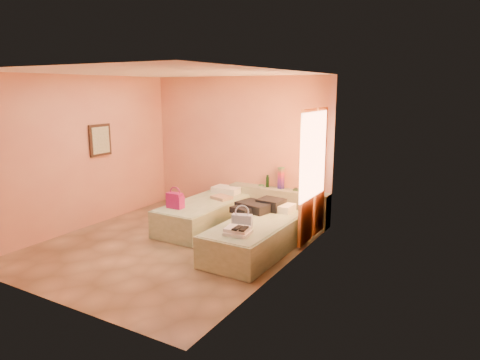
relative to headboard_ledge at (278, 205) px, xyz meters
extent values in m
plane|color=tan|center=(-0.98, -2.10, -0.33)|extent=(4.50, 4.50, 0.00)
cube|color=#E2A178|center=(-0.98, 0.15, 1.07)|extent=(4.00, 0.02, 2.80)
cube|color=#E2A178|center=(-2.98, -2.10, 1.07)|extent=(0.02, 4.50, 2.80)
cube|color=#E2A178|center=(1.02, -2.10, 1.07)|extent=(0.02, 4.50, 2.80)
cube|color=white|center=(-0.98, -2.10, 2.47)|extent=(4.00, 4.50, 0.02)
cube|color=beige|center=(1.00, -0.85, 1.18)|extent=(0.02, 1.10, 1.40)
cube|color=orange|center=(0.96, -1.00, 0.82)|extent=(0.05, 0.55, 2.20)
cube|color=orange|center=(0.96, -0.40, 0.82)|extent=(0.05, 0.45, 2.20)
cube|color=#322016|center=(-2.95, -1.70, 1.28)|extent=(0.04, 0.50, 0.60)
cube|color=gold|center=(0.57, 0.12, 1.12)|extent=(0.25, 0.04, 0.30)
cube|color=#ABB695|center=(0.00, 0.00, 0.00)|extent=(2.05, 0.30, 0.65)
cube|color=#B7CEA6|center=(-1.02, -1.05, -0.08)|extent=(0.92, 2.01, 0.50)
cube|color=#B7CEA6|center=(0.41, -1.70, -0.08)|extent=(0.92, 2.01, 0.50)
cylinder|color=#123319|center=(-0.25, 0.03, 0.44)|extent=(0.08, 0.08, 0.23)
cube|color=#AF1568|center=(0.04, 0.03, 0.54)|extent=(0.12, 0.12, 0.42)
cylinder|color=#529763|center=(-0.40, 0.05, 0.34)|extent=(0.14, 0.14, 0.03)
cube|color=#274832|center=(0.39, 0.05, 0.34)|extent=(0.19, 0.15, 0.03)
cube|color=white|center=(0.72, 0.01, 0.44)|extent=(0.22, 0.22, 0.23)
cube|color=#AF1568|center=(-1.22, -1.65, 0.31)|extent=(0.30, 0.17, 0.27)
cube|color=tan|center=(-0.84, -0.73, 0.20)|extent=(0.41, 0.36, 0.06)
cube|color=black|center=(0.13, -1.12, 0.27)|extent=(0.74, 0.74, 0.19)
cube|color=#456AA7|center=(0.32, -1.99, 0.27)|extent=(0.33, 0.21, 0.20)
cube|color=white|center=(0.44, -2.32, 0.23)|extent=(0.38, 0.34, 0.10)
cube|color=black|center=(0.50, -2.36, 0.29)|extent=(0.17, 0.22, 0.02)
camera|label=1|loc=(3.39, -7.38, 2.24)|focal=32.00mm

